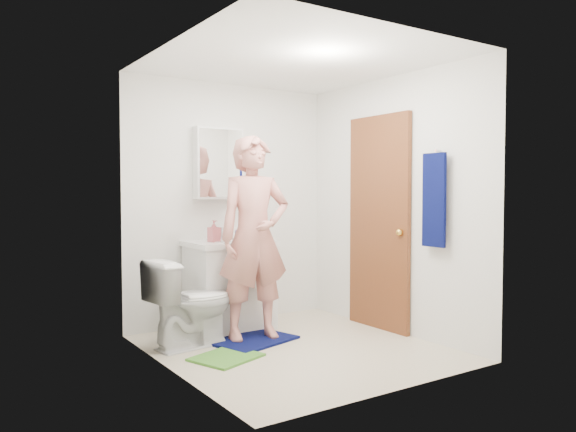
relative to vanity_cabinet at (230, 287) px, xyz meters
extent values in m
cube|color=beige|center=(0.15, -0.91, -0.41)|extent=(2.20, 2.40, 0.02)
cube|color=white|center=(0.15, -0.91, 2.01)|extent=(2.20, 2.40, 0.02)
cube|color=silver|center=(0.15, 0.30, 0.80)|extent=(2.20, 0.02, 2.40)
cube|color=silver|center=(0.15, -2.12, 0.80)|extent=(2.20, 0.02, 2.40)
cube|color=silver|center=(-0.96, -0.91, 0.80)|extent=(0.02, 2.40, 2.40)
cube|color=silver|center=(1.26, -0.91, 0.80)|extent=(0.02, 2.40, 2.40)
cube|color=white|center=(0.00, 0.00, 0.00)|extent=(0.75, 0.55, 0.80)
cube|color=white|center=(0.00, 0.00, 0.43)|extent=(0.79, 0.59, 0.05)
cylinder|color=white|center=(0.00, 0.00, 0.44)|extent=(0.40, 0.40, 0.03)
cylinder|color=silver|center=(0.00, 0.18, 0.51)|extent=(0.03, 0.03, 0.12)
cube|color=white|center=(0.00, 0.22, 1.20)|extent=(0.50, 0.12, 0.70)
cube|color=white|center=(0.00, 0.16, 1.20)|extent=(0.46, 0.01, 0.66)
cube|color=brown|center=(1.22, -0.76, 0.62)|extent=(0.05, 0.80, 2.05)
sphere|color=gold|center=(1.18, -1.08, 0.55)|extent=(0.07, 0.07, 0.07)
cube|color=#070D47|center=(1.18, -1.48, 0.85)|extent=(0.03, 0.24, 0.80)
cylinder|color=silver|center=(1.22, -1.48, 1.27)|extent=(0.06, 0.02, 0.02)
imported|color=white|center=(-0.56, -0.37, -0.02)|extent=(0.80, 0.53, 0.76)
cube|color=#070D47|center=(-0.04, -0.53, -0.39)|extent=(0.81, 0.67, 0.02)
cube|color=#4C9230|center=(-0.48, -0.85, -0.39)|extent=(0.60, 0.56, 0.02)
imported|color=#CB5E67|center=(-0.17, -0.02, 0.55)|extent=(0.11, 0.11, 0.20)
imported|color=#663B83|center=(0.16, 0.06, 0.50)|extent=(0.13, 0.13, 0.10)
imported|color=tan|center=(-0.01, -0.48, 0.52)|extent=(0.71, 0.52, 1.79)
camera|label=1|loc=(-2.49, -4.77, 0.92)|focal=35.00mm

